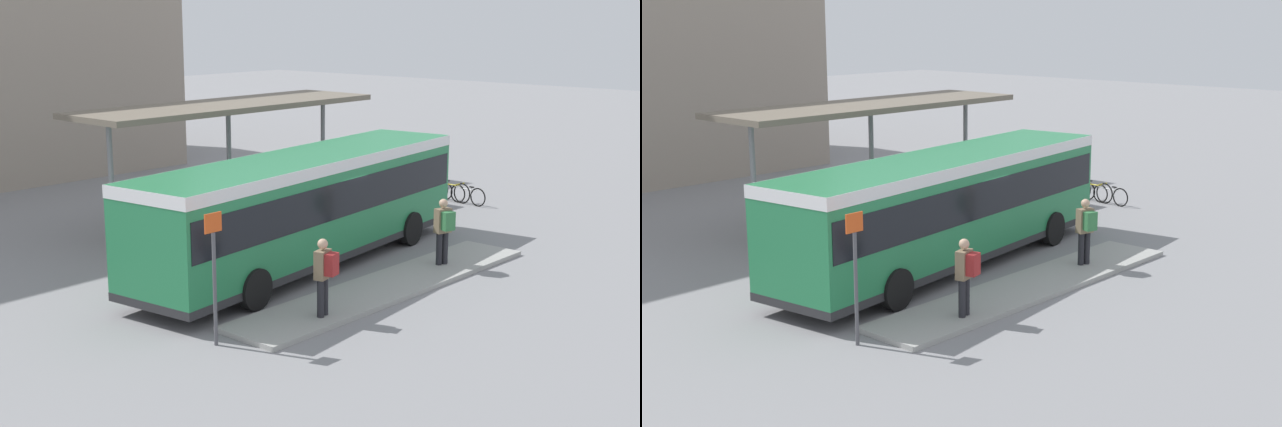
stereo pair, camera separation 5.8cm
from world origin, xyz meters
The scene contains 11 objects.
ground_plane centered at (0.00, 0.00, 0.00)m, with size 120.00×120.00×0.00m, color gray.
curb_island centered at (-0.11, -2.90, 0.06)m, with size 9.94×1.80×0.12m.
city_bus centered at (0.01, 0.00, 1.77)m, with size 11.89×3.83×3.02m.
pedestrian_waiting centered at (-2.96, -3.32, 1.13)m, with size 0.48×0.52×1.77m.
pedestrian_companion centered at (2.25, -2.92, 1.14)m, with size 0.50×0.54×1.79m.
bicycle_white centered at (9.69, 1.07, 0.34)m, with size 0.48×1.57×0.68m.
bicycle_yellow centered at (9.75, 1.83, 0.38)m, with size 0.48×1.76×0.76m.
bicycle_red centered at (9.78, 2.59, 0.35)m, with size 0.48×1.60×0.69m.
station_shelter centered at (2.55, 5.78, 3.67)m, with size 10.91×3.12×3.84m.
potted_planter_near_shelter centered at (0.96, 3.05, 0.72)m, with size 1.00×1.00×1.41m.
platform_sign centered at (-5.55, -2.62, 1.56)m, with size 0.44×0.08×2.80m.
Camera 1 is at (-17.01, -15.78, 6.71)m, focal length 50.00 mm.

